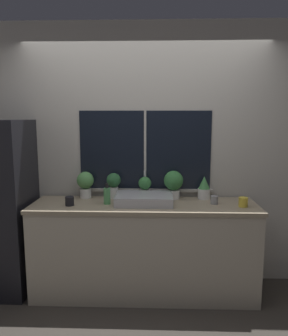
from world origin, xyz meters
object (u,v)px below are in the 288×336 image
at_px(potted_plant_far_left, 85,183).
at_px(soap_bottle, 107,195).
at_px(mug_yellow, 243,202).
at_px(potted_plant_right, 173,183).
at_px(sink, 144,199).
at_px(potted_plant_far_right, 204,188).
at_px(potted_plant_center, 145,186).
at_px(potted_plant_left, 114,183).
at_px(mug_black, 70,201).
at_px(mug_grey, 214,200).

distance_m(potted_plant_far_left, soap_bottle, 0.36).
bearing_deg(mug_yellow, potted_plant_right, 155.57).
height_order(sink, potted_plant_far_right, sink).
distance_m(potted_plant_far_left, potted_plant_center, 0.62).
height_order(potted_plant_far_left, mug_yellow, potted_plant_far_left).
relative_size(potted_plant_left, mug_black, 3.00).
bearing_deg(mug_yellow, potted_plant_far_right, 138.20).
height_order(potted_plant_center, mug_yellow, potted_plant_center).
bearing_deg(potted_plant_right, potted_plant_far_right, 0.00).
xyz_separation_m(potted_plant_far_left, mug_grey, (1.29, -0.20, -0.12)).
distance_m(sink, potted_plant_center, 0.21).
xyz_separation_m(mug_black, mug_grey, (1.38, 0.11, -0.00)).
bearing_deg(sink, mug_grey, -0.39).
distance_m(potted_plant_center, mug_black, 0.77).
distance_m(potted_plant_far_left, potted_plant_left, 0.29).
relative_size(potted_plant_far_right, mug_black, 2.69).
height_order(potted_plant_left, potted_plant_right, potted_plant_right).
xyz_separation_m(sink, soap_bottle, (-0.35, -0.04, 0.04)).
relative_size(potted_plant_center, mug_black, 2.58).
xyz_separation_m(potted_plant_far_left, mug_black, (-0.09, -0.31, -0.12)).
xyz_separation_m(potted_plant_left, potted_plant_center, (0.32, 0.00, -0.03)).
bearing_deg(soap_bottle, mug_black, -168.29).
height_order(potted_plant_far_left, potted_plant_right, potted_plant_right).
distance_m(potted_plant_left, potted_plant_far_right, 0.93).
distance_m(potted_plant_far_right, soap_bottle, 0.99).
distance_m(soap_bottle, mug_black, 0.36).
xyz_separation_m(potted_plant_far_left, mug_yellow, (1.54, -0.29, -0.11)).
bearing_deg(potted_plant_far_right, sink, -162.04).
bearing_deg(soap_bottle, potted_plant_left, 81.37).
distance_m(potted_plant_far_right, mug_yellow, 0.44).
height_order(potted_plant_left, mug_grey, potted_plant_left).
xyz_separation_m(sink, potted_plant_far_left, (-0.61, 0.20, 0.11)).
bearing_deg(soap_bottle, potted_plant_center, 33.21).
relative_size(sink, potted_plant_far_right, 2.33).
bearing_deg(sink, potted_plant_right, 33.75).
distance_m(mug_black, mug_yellow, 1.63).
distance_m(potted_plant_right, mug_black, 1.05).
bearing_deg(potted_plant_far_left, mug_grey, -8.87).
relative_size(potted_plant_right, mug_black, 3.32).
height_order(soap_bottle, mug_black, soap_bottle).
height_order(sink, mug_yellow, sink).
bearing_deg(sink, potted_plant_center, 88.72).
bearing_deg(soap_bottle, potted_plant_far_right, 13.72).
bearing_deg(potted_plant_left, potted_plant_center, 0.00).
xyz_separation_m(sink, potted_plant_right, (0.29, 0.20, 0.12)).
distance_m(potted_plant_center, mug_yellow, 0.97).
distance_m(potted_plant_right, potted_plant_far_right, 0.32).
xyz_separation_m(potted_plant_center, potted_plant_right, (0.29, -0.00, 0.04)).
height_order(potted_plant_far_left, mug_grey, potted_plant_far_left).
relative_size(mug_yellow, mug_grey, 1.12).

